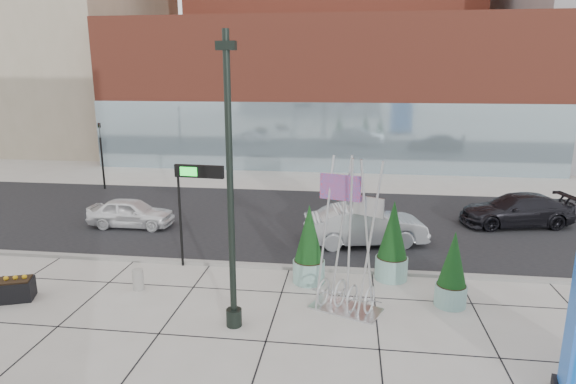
# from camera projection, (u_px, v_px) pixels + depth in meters

# --- Properties ---
(ground) EXTENTS (160.00, 160.00, 0.00)m
(ground) POSITION_uv_depth(u_px,v_px,m) (238.00, 321.00, 13.97)
(ground) COLOR #9E9991
(ground) RESTS_ON ground
(street_asphalt) EXTENTS (80.00, 12.00, 0.02)m
(street_asphalt) POSITION_uv_depth(u_px,v_px,m) (285.00, 220.00, 23.59)
(street_asphalt) COLOR black
(street_asphalt) RESTS_ON ground
(curb_edge) EXTENTS (80.00, 0.30, 0.12)m
(curb_edge) POSITION_uv_depth(u_px,v_px,m) (263.00, 266.00, 17.80)
(curb_edge) COLOR gray
(curb_edge) RESTS_ON ground
(tower_podium) EXTENTS (34.00, 10.00, 11.00)m
(tower_podium) POSITION_uv_depth(u_px,v_px,m) (326.00, 93.00, 38.51)
(tower_podium) COLOR brown
(tower_podium) RESTS_ON ground
(tower_glass_front) EXTENTS (34.00, 0.60, 5.00)m
(tower_glass_front) POSITION_uv_depth(u_px,v_px,m) (321.00, 138.00, 34.61)
(tower_glass_front) COLOR #8CA5B2
(tower_glass_front) RESTS_ON ground
(lamp_post) EXTENTS (0.51, 0.44, 8.06)m
(lamp_post) POSITION_uv_depth(u_px,v_px,m) (231.00, 215.00, 12.92)
(lamp_post) COLOR black
(lamp_post) RESTS_ON ground
(public_art_sculpture) EXTENTS (2.32, 1.75, 4.73)m
(public_art_sculpture) POSITION_uv_depth(u_px,v_px,m) (347.00, 272.00, 14.34)
(public_art_sculpture) COLOR silver
(public_art_sculpture) RESTS_ON ground
(concrete_bollard) EXTENTS (0.36, 0.36, 0.70)m
(concrete_bollard) POSITION_uv_depth(u_px,v_px,m) (138.00, 280.00, 15.92)
(concrete_bollard) COLOR gray
(concrete_bollard) RESTS_ON ground
(overhead_street_sign) EXTENTS (1.82, 0.30, 3.85)m
(overhead_street_sign) POSITION_uv_depth(u_px,v_px,m) (196.00, 180.00, 17.13)
(overhead_street_sign) COLOR black
(overhead_street_sign) RESTS_ON ground
(round_planter_east) EXTENTS (0.96, 0.96, 2.41)m
(round_planter_east) POSITION_uv_depth(u_px,v_px,m) (453.00, 271.00, 14.63)
(round_planter_east) COLOR #86B4AB
(round_planter_east) RESTS_ON ground
(round_planter_mid) EXTENTS (1.13, 1.13, 2.82)m
(round_planter_mid) POSITION_uv_depth(u_px,v_px,m) (393.00, 242.00, 16.53)
(round_planter_mid) COLOR #86B4AB
(round_planter_mid) RESTS_ON ground
(round_planter_west) EXTENTS (1.10, 1.10, 2.75)m
(round_planter_west) POSITION_uv_depth(u_px,v_px,m) (309.00, 246.00, 16.29)
(round_planter_west) COLOR #86B4AB
(round_planter_west) RESTS_ON ground
(box_planter_north) EXTENTS (1.65, 1.22, 0.82)m
(box_planter_north) POSITION_uv_depth(u_px,v_px,m) (8.00, 289.00, 15.15)
(box_planter_north) COLOR black
(box_planter_north) RESTS_ON ground
(car_white_west) EXTENTS (3.94, 1.61, 1.34)m
(car_white_west) POSITION_uv_depth(u_px,v_px,m) (131.00, 213.00, 22.38)
(car_white_west) COLOR white
(car_white_west) RESTS_ON ground
(car_silver_mid) EXTENTS (5.29, 2.82, 1.65)m
(car_silver_mid) POSITION_uv_depth(u_px,v_px,m) (365.00, 225.00, 20.04)
(car_silver_mid) COLOR #ACAFB4
(car_silver_mid) RESTS_ON ground
(car_dark_east) EXTENTS (5.45, 3.03, 1.49)m
(car_dark_east) POSITION_uv_depth(u_px,v_px,m) (516.00, 210.00, 22.54)
(car_dark_east) COLOR black
(car_dark_east) RESTS_ON ground
(traffic_signal) EXTENTS (0.15, 0.18, 4.10)m
(traffic_signal) POSITION_uv_depth(u_px,v_px,m) (101.00, 152.00, 29.37)
(traffic_signal) COLOR black
(traffic_signal) RESTS_ON ground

